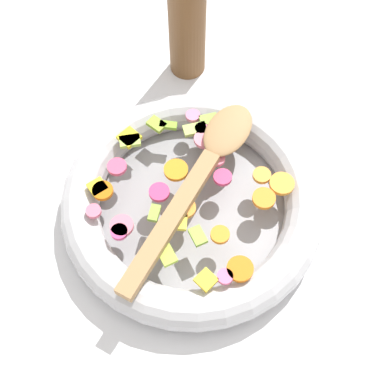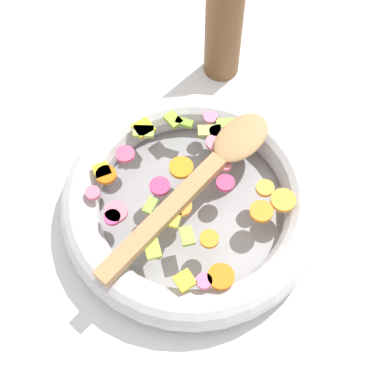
% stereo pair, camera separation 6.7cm
% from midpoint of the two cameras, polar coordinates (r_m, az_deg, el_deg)
% --- Properties ---
extents(ground_plane, '(4.00, 4.00, 0.00)m').
position_cam_midpoint_polar(ground_plane, '(0.72, -2.68, -2.17)').
color(ground_plane, silver).
extents(skillet, '(0.34, 0.34, 0.05)m').
position_cam_midpoint_polar(skillet, '(0.70, -2.75, -1.35)').
color(skillet, gray).
rests_on(skillet, ground_plane).
extents(chopped_vegetables, '(0.24, 0.25, 0.01)m').
position_cam_midpoint_polar(chopped_vegetables, '(0.67, -3.55, 0.14)').
color(chopped_vegetables, orange).
rests_on(chopped_vegetables, skillet).
extents(wooden_spoon, '(0.31, 0.08, 0.01)m').
position_cam_midpoint_polar(wooden_spoon, '(0.67, -1.82, 1.92)').
color(wooden_spoon, '#A87F51').
rests_on(wooden_spoon, chopped_vegetables).
extents(pepper_mill, '(0.05, 0.05, 0.20)m').
position_cam_midpoint_polar(pepper_mill, '(0.80, -3.05, 17.46)').
color(pepper_mill, brown).
rests_on(pepper_mill, ground_plane).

